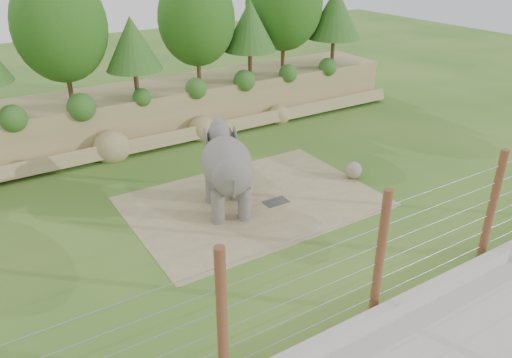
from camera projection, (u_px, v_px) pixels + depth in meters
ground at (285, 239)px, 18.13m from camera, size 90.00×90.00×0.00m
back_embankment at (158, 61)px, 26.30m from camera, size 30.00×5.52×8.77m
dirt_patch at (253, 202)px, 20.65m from camera, size 10.00×7.00×0.02m
drain_grate at (276, 202)px, 20.58m from camera, size 1.00×0.60×0.03m
elephant at (227, 174)px, 19.37m from camera, size 2.87×4.23×3.16m
stone_ball at (353, 170)px, 22.48m from camera, size 0.77×0.77×0.77m
retaining_wall at (386, 313)px, 14.22m from camera, size 26.00×0.35×0.50m
barrier_fence at (380, 253)px, 13.83m from camera, size 20.26×0.26×4.00m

